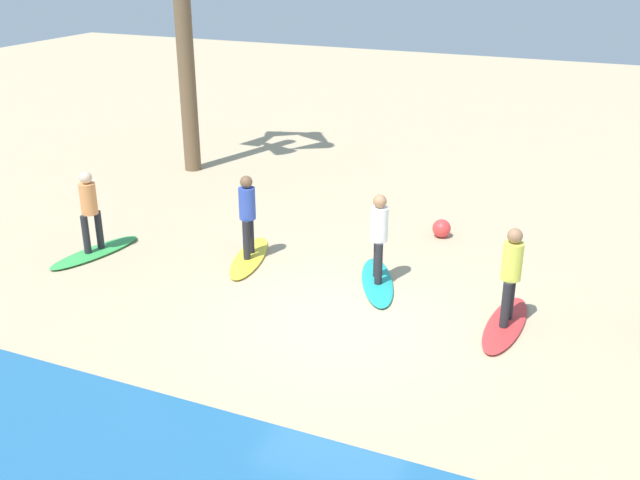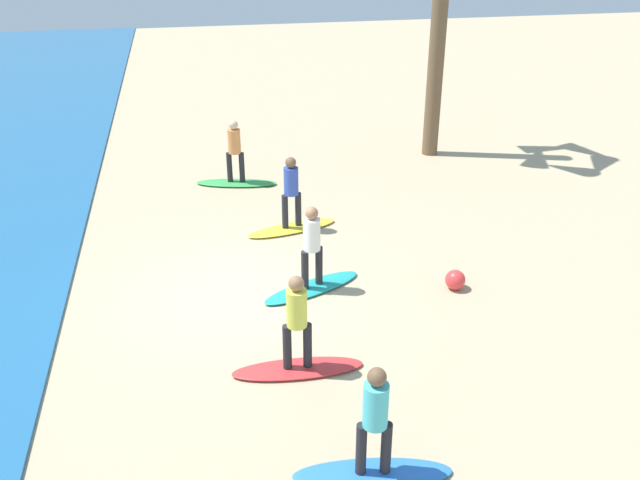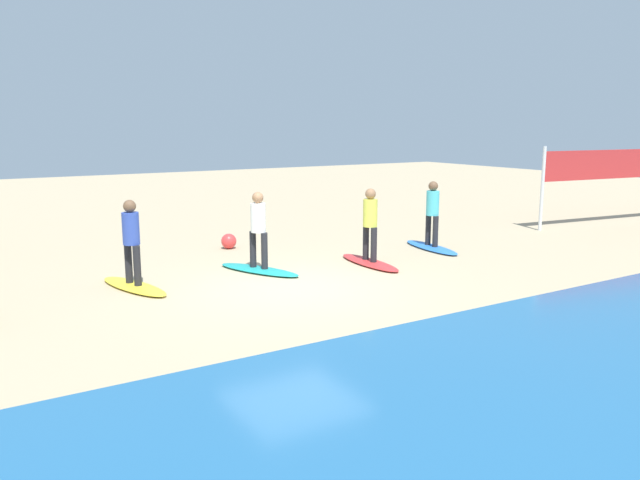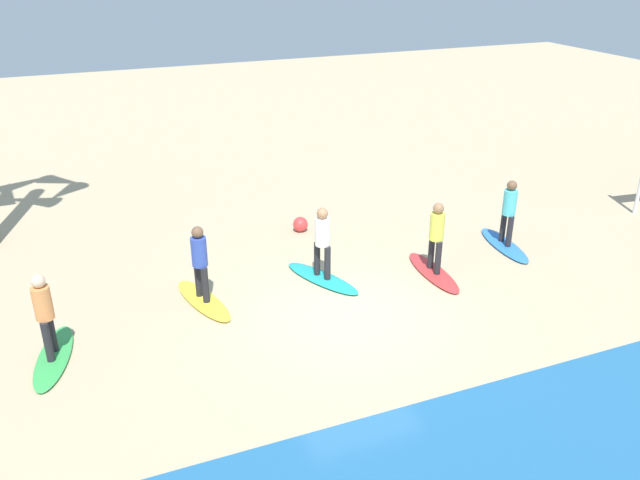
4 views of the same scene
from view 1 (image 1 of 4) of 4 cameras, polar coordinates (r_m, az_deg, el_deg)
The scene contains 10 objects.
ground_plane at distance 12.23m, azimuth 1.85°, elevation -6.36°, with size 60.00×60.00×0.00m, color tan.
surfboard_red at distance 12.43m, azimuth 14.20°, elevation -6.38°, with size 2.10×0.56×0.09m, color red.
surfer_red at distance 11.99m, azimuth 14.64°, elevation -2.22°, with size 0.32×0.46×1.64m.
surfboard_teal at distance 13.52m, azimuth 4.47°, elevation -3.25°, with size 2.10×0.56×0.09m, color teal.
surfer_teal at distance 13.12m, azimuth 4.60°, elevation 0.65°, with size 0.32×0.43×1.64m.
surfboard_yellow at distance 14.54m, azimuth -5.51°, elevation -1.36°, with size 2.10×0.56×0.09m, color yellow.
surfer_yellow at distance 14.17m, azimuth -5.66°, elevation 2.31°, with size 0.32×0.45×1.64m.
surfboard_green at distance 15.39m, azimuth -17.06°, elevation -0.91°, with size 2.10×0.56×0.09m, color green.
surfer_green at distance 15.04m, azimuth -17.49°, elevation 2.56°, with size 0.32×0.45×1.64m.
beach_ball at distance 15.71m, azimuth 9.42°, elevation 0.90°, with size 0.39×0.39×0.39m, color #E53838.
Camera 1 is at (-3.90, 9.97, 5.91)m, focal length 41.19 mm.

